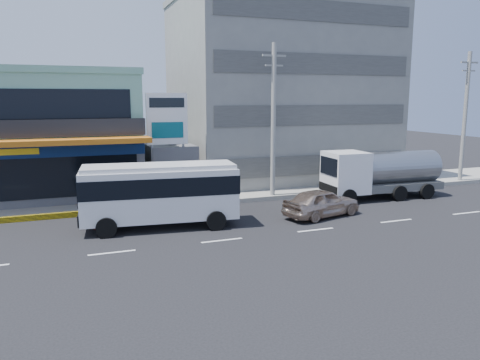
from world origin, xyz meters
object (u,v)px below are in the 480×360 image
(shop_building, at_px, (42,137))
(concrete_building, at_px, (279,93))
(billboard, at_px, (167,125))
(satellite_dish, at_px, (169,143))
(minibus, at_px, (160,190))
(utility_pole_far, at_px, (465,117))
(motorcycle_rider, at_px, (108,213))
(sedan, at_px, (322,203))
(utility_pole_near, at_px, (273,121))
(tanker_truck, at_px, (379,173))

(shop_building, height_order, concrete_building, concrete_building)
(billboard, bearing_deg, satellite_dish, 74.48)
(concrete_building, xyz_separation_m, minibus, (-12.22, -11.74, -5.05))
(utility_pole_far, relative_size, motorcycle_rider, 4.19)
(satellite_dish, bearing_deg, sedan, -52.43)
(billboard, relative_size, motorcycle_rider, 2.89)
(utility_pole_near, distance_m, motorcycle_rider, 12.06)
(concrete_building, relative_size, utility_pole_near, 1.60)
(sedan, distance_m, motorcycle_rider, 11.56)
(minibus, xyz_separation_m, sedan, (8.91, -0.95, -1.15))
(concrete_building, distance_m, satellite_dish, 11.30)
(utility_pole_far, distance_m, sedan, 16.71)
(concrete_building, xyz_separation_m, sedan, (-3.31, -12.69, -6.20))
(utility_pole_near, bearing_deg, concrete_building, 62.24)
(billboard, relative_size, tanker_truck, 0.84)
(shop_building, xyz_separation_m, satellite_dish, (8.00, -2.95, -0.42))
(shop_building, height_order, minibus, shop_building)
(billboard, distance_m, utility_pole_near, 6.75)
(satellite_dish, distance_m, motorcycle_rider, 8.85)
(billboard, xyz_separation_m, utility_pole_near, (6.50, -1.80, 0.22))
(billboard, xyz_separation_m, motorcycle_rider, (-4.24, -5.13, -4.14))
(shop_building, height_order, motorcycle_rider, shop_building)
(shop_building, relative_size, utility_pole_far, 1.24)
(shop_building, distance_m, satellite_dish, 8.54)
(tanker_truck, bearing_deg, utility_pole_far, 13.09)
(utility_pole_far, bearing_deg, motorcycle_rider, -172.91)
(billboard, distance_m, utility_pole_far, 22.57)
(tanker_truck, height_order, motorcycle_rider, tanker_truck)
(utility_pole_near, height_order, utility_pole_far, same)
(billboard, bearing_deg, motorcycle_rider, -129.61)
(concrete_building, xyz_separation_m, utility_pole_near, (-4.00, -7.60, -1.85))
(concrete_building, distance_m, tanker_truck, 11.43)
(sedan, bearing_deg, concrete_building, -28.73)
(minibus, bearing_deg, utility_pole_near, 26.73)
(satellite_dish, bearing_deg, motorcycle_rider, -124.40)
(satellite_dish, height_order, motorcycle_rider, satellite_dish)
(satellite_dish, relative_size, utility_pole_near, 0.15)
(utility_pole_far, bearing_deg, minibus, -170.30)
(concrete_building, distance_m, billboard, 12.17)
(satellite_dish, distance_m, tanker_truck, 14.07)
(shop_building, distance_m, sedan, 19.01)
(billboard, distance_m, motorcycle_rider, 7.84)
(concrete_building, relative_size, sedan, 3.40)
(tanker_truck, xyz_separation_m, motorcycle_rider, (-17.44, -1.16, -0.92))
(concrete_building, xyz_separation_m, tanker_truck, (2.69, -9.76, -5.29))
(satellite_dish, relative_size, tanker_truck, 0.18)
(sedan, xyz_separation_m, tanker_truck, (6.01, 2.93, 0.91))
(utility_pole_far, bearing_deg, utility_pole_near, 180.00)
(utility_pole_far, distance_m, tanker_truck, 10.15)
(shop_building, height_order, utility_pole_far, utility_pole_far)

